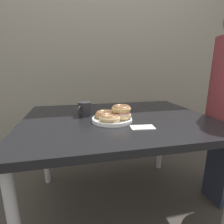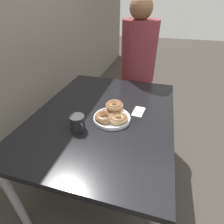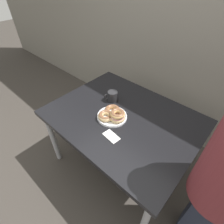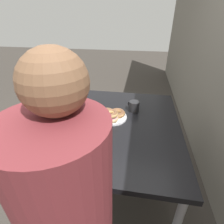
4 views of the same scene
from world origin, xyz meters
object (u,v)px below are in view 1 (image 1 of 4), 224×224
object	(u,v)px
coffee_mug	(85,109)
napkin	(143,127)
dining_table	(118,126)
donut_plate	(113,115)

from	to	relation	value
coffee_mug	napkin	xyz separation A→B (m)	(0.30, -0.34, -0.05)
dining_table	coffee_mug	xyz separation A→B (m)	(-0.22, 0.10, 0.11)
coffee_mug	napkin	bearing A→B (deg)	-48.74
dining_table	coffee_mug	bearing A→B (deg)	155.44
donut_plate	coffee_mug	size ratio (longest dim) A/B	2.40
dining_table	napkin	distance (m)	0.26
dining_table	donut_plate	size ratio (longest dim) A/B	4.66
dining_table	napkin	size ratio (longest dim) A/B	9.00
coffee_mug	napkin	size ratio (longest dim) A/B	0.81
donut_plate	coffee_mug	bearing A→B (deg)	132.81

